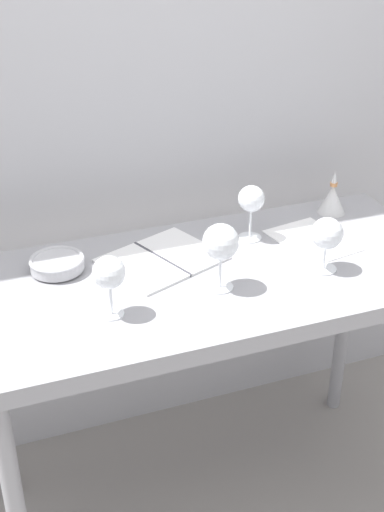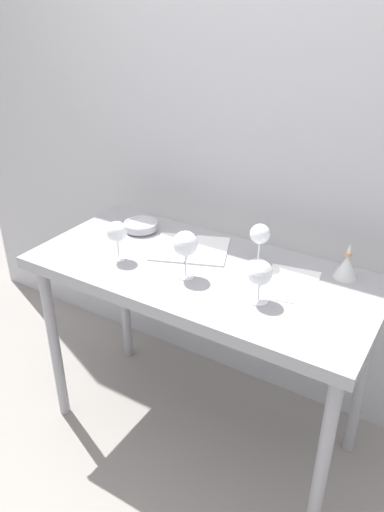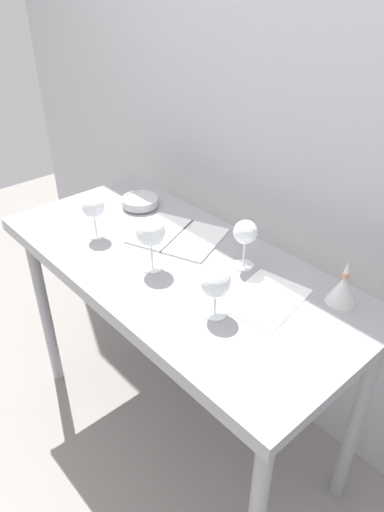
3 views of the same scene
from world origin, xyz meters
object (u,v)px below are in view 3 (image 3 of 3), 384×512
wine_glass_near_right (216,284)px  wine_glass_far_right (245,234)px  tasting_sheet_upper (266,299)px  open_notebook (178,236)px  wine_glass_near_left (93,208)px  tasting_bowl (140,201)px  wine_glass_near_center (151,233)px  decanter_funnel (343,289)px

wine_glass_near_right → wine_glass_far_right: bearing=115.1°
tasting_sheet_upper → wine_glass_far_right: bearing=144.7°
open_notebook → tasting_sheet_upper: open_notebook is taller
wine_glass_near_right → wine_glass_near_left: wine_glass_near_left is taller
tasting_bowl → open_notebook: bearing=-8.5°
wine_glass_near_center → wine_glass_near_left: wine_glass_near_center is taller
decanter_funnel → wine_glass_near_right: bearing=-123.5°
wine_glass_near_right → open_notebook: wine_glass_near_right is taller
wine_glass_near_left → tasting_sheet_upper: 0.71m
wine_glass_near_right → tasting_sheet_upper: 0.21m
wine_glass_near_right → wine_glass_near_center: bearing=178.1°
decanter_funnel → wine_glass_near_center: bearing=-149.2°
tasting_sheet_upper → decanter_funnel: bearing=35.2°
open_notebook → wine_glass_far_right: bearing=-14.0°
wine_glass_near_right → decanter_funnel: (0.22, 0.33, -0.06)m
wine_glass_near_center → wine_glass_near_right: wine_glass_near_center is taller
wine_glass_far_right → tasting_bowl: size_ratio=1.12×
wine_glass_near_right → wine_glass_far_right: 0.27m
wine_glass_near_center → wine_glass_near_right: (0.31, -0.01, -0.03)m
wine_glass_far_right → tasting_sheet_upper: 0.23m
open_notebook → tasting_bowl: size_ratio=2.49×
wine_glass_near_left → tasting_bowl: size_ratio=1.08×
tasting_bowl → decanter_funnel: (0.92, 0.07, 0.02)m
wine_glass_near_left → tasting_sheet_upper: (0.68, 0.18, -0.12)m
wine_glass_near_right → decanter_funnel: wine_glass_near_right is taller
wine_glass_near_center → tasting_bowl: 0.48m
wine_glass_near_left → decanter_funnel: wine_glass_near_left is taller
tasting_sheet_upper → wine_glass_near_left: bearing=-174.7°
tasting_bowl → decanter_funnel: bearing=4.5°
wine_glass_far_right → wine_glass_near_center: bearing=-129.7°
wine_glass_near_center → wine_glass_near_left: (-0.31, -0.03, -0.02)m
wine_glass_far_right → decanter_funnel: size_ratio=1.19×
wine_glass_near_right → open_notebook: size_ratio=0.41×
tasting_sheet_upper → decanter_funnel: size_ratio=1.75×
open_notebook → tasting_sheet_upper: size_ratio=1.51×
wine_glass_near_left → tasting_bowl: bearing=108.1°
open_notebook → wine_glass_near_center: bearing=-84.7°
wine_glass_near_right → decanter_funnel: bearing=56.5°
wine_glass_near_center → tasting_bowl: bearing=148.5°
wine_glass_far_right → tasting_bowl: bearing=179.5°
wine_glass_near_center → decanter_funnel: 0.62m
tasting_bowl → wine_glass_far_right: bearing=-0.5°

